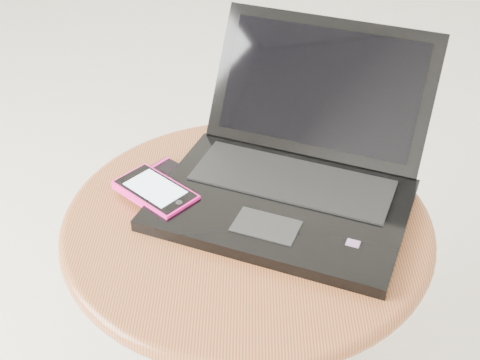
{
  "coord_description": "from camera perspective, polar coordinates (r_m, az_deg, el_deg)",
  "views": [
    {
      "loc": [
        0.01,
        -0.84,
        1.07
      ],
      "look_at": [
        -0.01,
        -0.07,
        0.51
      ],
      "focal_mm": 48.68,
      "sensor_mm": 36.0,
      "label": 1
    }
  ],
  "objects": [
    {
      "name": "table",
      "position": [
        1.05,
        0.59,
        -7.17
      ],
      "size": [
        0.56,
        0.56,
        0.45
      ],
      "color": "#4B240E",
      "rests_on": "ground"
    },
    {
      "name": "phone_black",
      "position": [
        1.05,
        -5.47,
        -0.05
      ],
      "size": [
        0.13,
        0.12,
        0.01
      ],
      "color": "black",
      "rests_on": "table"
    },
    {
      "name": "laptop",
      "position": [
        1.01,
        4.71,
        1.01
      ],
      "size": [
        0.48,
        0.49,
        0.22
      ],
      "color": "black",
      "rests_on": "table"
    },
    {
      "name": "phone_pink",
      "position": [
        1.01,
        -7.42,
        -1.03
      ],
      "size": [
        0.14,
        0.14,
        0.02
      ],
      "color": "#F21581",
      "rests_on": "phone_black"
    }
  ]
}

